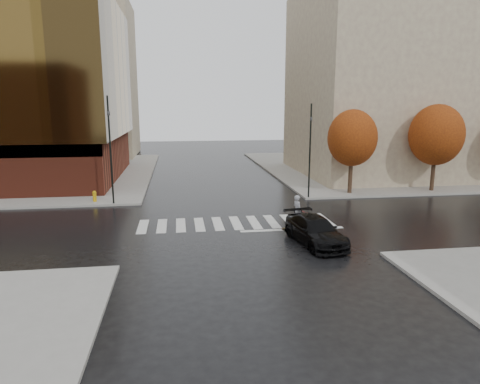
% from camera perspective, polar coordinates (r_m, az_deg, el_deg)
% --- Properties ---
extents(ground, '(120.00, 120.00, 0.00)m').
position_cam_1_polar(ground, '(25.31, -0.38, -4.46)').
color(ground, black).
rests_on(ground, ground).
extents(sidewalk_nw, '(30.00, 30.00, 0.15)m').
position_cam_1_polar(sidewalk_nw, '(48.92, -29.37, 1.97)').
color(sidewalk_nw, gray).
rests_on(sidewalk_nw, ground).
extents(sidewalk_ne, '(30.00, 30.00, 0.15)m').
position_cam_1_polar(sidewalk_ne, '(51.71, 19.92, 3.22)').
color(sidewalk_ne, gray).
rests_on(sidewalk_ne, ground).
extents(crosswalk, '(12.00, 3.00, 0.01)m').
position_cam_1_polar(crosswalk, '(25.78, -0.53, -4.14)').
color(crosswalk, silver).
rests_on(crosswalk, ground).
extents(building_ne_tan, '(16.00, 16.00, 18.00)m').
position_cam_1_polar(building_ne_tan, '(45.90, 18.58, 13.71)').
color(building_ne_tan, gray).
rests_on(building_ne_tan, sidewalk_ne).
extents(building_nw_far, '(14.00, 12.00, 20.00)m').
position_cam_1_polar(building_nw_far, '(62.46, -20.59, 13.79)').
color(building_nw_far, gray).
rests_on(building_nw_far, sidewalk_nw).
extents(tree_ne_a, '(3.80, 3.80, 6.50)m').
position_cam_1_polar(tree_ne_a, '(34.29, 14.74, 6.98)').
color(tree_ne_a, '#311C16').
rests_on(tree_ne_a, sidewalk_ne).
extents(tree_ne_b, '(4.20, 4.20, 6.89)m').
position_cam_1_polar(tree_ne_b, '(37.56, 24.71, 6.92)').
color(tree_ne_b, '#311C16').
rests_on(tree_ne_b, sidewalk_ne).
extents(sedan, '(2.59, 4.96, 1.37)m').
position_cam_1_polar(sedan, '(22.22, 10.00, -5.09)').
color(sedan, black).
rests_on(sedan, ground).
extents(cyclist, '(1.80, 1.13, 1.93)m').
position_cam_1_polar(cyclist, '(24.88, 7.76, -3.28)').
color(cyclist, maroon).
rests_on(cyclist, ground).
extents(traffic_light_nw, '(0.23, 0.21, 7.44)m').
position_cam_1_polar(traffic_light_nw, '(30.84, -16.95, 6.27)').
color(traffic_light_nw, black).
rests_on(traffic_light_nw, sidewalk_nw).
extents(traffic_light_ne, '(0.19, 0.21, 6.91)m').
position_cam_1_polar(traffic_light_ne, '(32.02, 9.33, 6.16)').
color(traffic_light_ne, black).
rests_on(traffic_light_ne, sidewalk_ne).
extents(fire_hydrant, '(0.28, 0.28, 0.79)m').
position_cam_1_polar(fire_hydrant, '(32.38, -18.82, -0.46)').
color(fire_hydrant, '#BC8F0B').
rests_on(fire_hydrant, sidewalk_nw).
extents(manhole, '(0.78, 0.78, 0.01)m').
position_cam_1_polar(manhole, '(24.65, 6.33, -4.96)').
color(manhole, '#50401C').
rests_on(manhole, ground).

